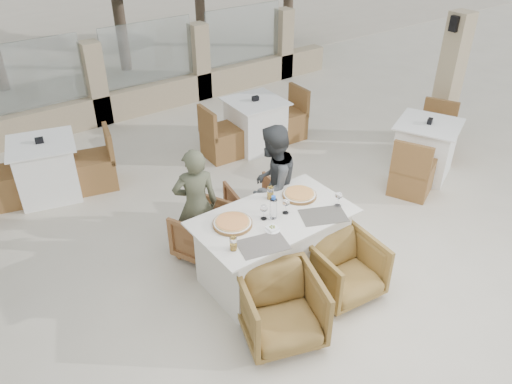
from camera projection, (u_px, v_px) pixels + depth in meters
ground at (270, 272)px, 5.39m from camera, size 80.00×80.00×0.00m
perimeter_wall_far at (95, 78)px, 8.24m from camera, size 10.00×0.34×1.60m
lantern_pillar at (449, 79)px, 7.63m from camera, size 0.34×0.34×2.00m
dining_table at (273, 247)px, 5.15m from camera, size 1.60×0.90×0.77m
placemat_near_left at (263, 245)px, 4.56m from camera, size 0.51×0.40×0.00m
placemat_near_right at (323, 215)px, 4.95m from camera, size 0.53×0.46×0.00m
pizza_left at (232, 223)px, 4.81m from camera, size 0.49×0.49×0.05m
pizza_right at (299, 195)px, 5.24m from camera, size 0.37×0.37×0.05m
water_bottle at (273, 207)px, 4.85m from camera, size 0.08×0.08×0.25m
wine_glass_centre at (264, 211)px, 4.86m from camera, size 0.09×0.09×0.18m
wine_glass_near at (286, 205)px, 4.94m from camera, size 0.09×0.09×0.18m
wine_glass_corner at (338, 198)px, 5.05m from camera, size 0.08×0.08×0.18m
beer_glass_left at (233, 244)px, 4.47m from camera, size 0.07×0.07×0.13m
beer_glass_right at (270, 193)px, 5.18m from camera, size 0.08×0.08×0.14m
olive_dish at (272, 228)px, 4.74m from camera, size 0.11×0.11×0.04m
armchair_far_left at (207, 232)px, 5.51m from camera, size 0.84×0.84×0.58m
armchair_far_right at (254, 204)px, 6.04m from camera, size 0.67×0.68×0.53m
armchair_near_left at (281, 309)px, 4.49m from camera, size 0.89×0.90×0.65m
armchair_near_right at (345, 268)px, 4.99m from camera, size 0.72×0.74×0.61m
diner_left at (196, 205)px, 5.31m from camera, size 0.56×0.47×1.32m
diner_right at (272, 185)px, 5.58m from camera, size 0.84×0.76×1.41m
bg_table_a at (47, 169)px, 6.51m from camera, size 1.79×1.19×0.77m
bg_table_b at (255, 124)px, 7.70m from camera, size 1.68×0.90×0.77m
bg_table_c at (424, 149)px, 7.01m from camera, size 1.83×1.43×0.77m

